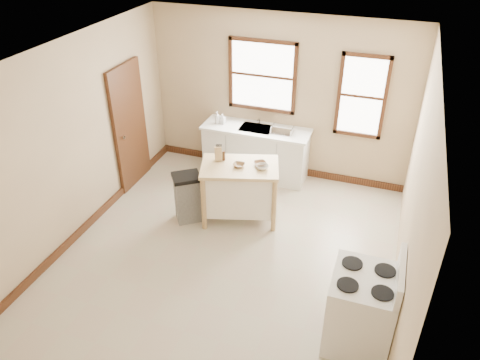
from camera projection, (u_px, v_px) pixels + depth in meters
name	position (u px, v px, depth m)	size (l,w,h in m)	color
floor	(228.00, 253.00, 6.61)	(5.00, 5.00, 0.00)	#B0A68B
ceiling	(225.00, 58.00, 5.14)	(5.00, 5.00, 0.00)	white
wall_back	(279.00, 97.00, 7.88)	(4.50, 0.04, 2.80)	tan
wall_left	(76.00, 141.00, 6.51)	(0.04, 5.00, 2.80)	tan
wall_right	(414.00, 201.00, 5.24)	(0.04, 5.00, 2.80)	tan
window_main	(262.00, 76.00, 7.77)	(1.17, 0.06, 1.22)	black
window_side	(362.00, 97.00, 7.38)	(0.77, 0.06, 1.37)	black
door_left	(130.00, 126.00, 7.73)	(0.06, 0.90, 2.10)	black
baseboard_back	(275.00, 167.00, 8.56)	(4.50, 0.04, 0.12)	black
baseboard_left	(93.00, 219.00, 7.21)	(0.04, 5.00, 0.12)	black
sink_counter	(256.00, 152.00, 8.22)	(1.86, 0.62, 0.92)	silver
faucet	(259.00, 118.00, 8.07)	(0.03, 0.03, 0.22)	silver
soap_bottle_a	(217.00, 118.00, 8.08)	(0.08, 0.08, 0.22)	#B2B2B2
soap_bottle_b	(223.00, 119.00, 8.09)	(0.08, 0.08, 0.18)	#B2B2B2
dish_rack	(282.00, 130.00, 7.80)	(0.36, 0.27, 0.09)	silver
kitchen_island	(240.00, 192.00, 7.11)	(1.14, 0.72, 0.93)	#FDD895
knife_block	(218.00, 154.00, 6.95)	(0.10, 0.10, 0.20)	tan
pepper_grinder	(224.00, 156.00, 6.97)	(0.04, 0.04, 0.15)	#3E2410
bowl_a	(239.00, 165.00, 6.84)	(0.17, 0.17, 0.04)	brown
bowl_b	(260.00, 164.00, 6.87)	(0.18, 0.18, 0.04)	brown
bowl_c	(262.00, 167.00, 6.77)	(0.18, 0.18, 0.06)	silver
trash_bin	(188.00, 198.00, 7.11)	(0.40, 0.34, 0.79)	slate
gas_stove	(362.00, 301.00, 5.03)	(0.75, 0.76, 1.20)	white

